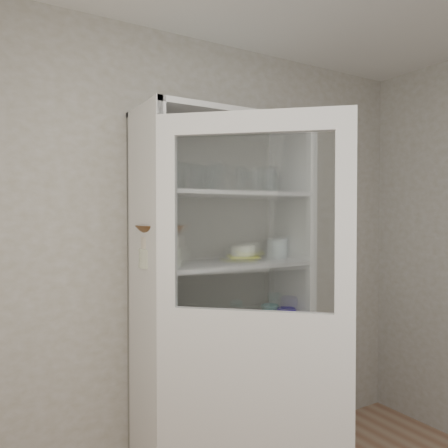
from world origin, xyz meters
TOP-DOWN VIEW (x-y plane):
  - wall_back at (0.00, 1.50)m, footprint 3.60×0.02m
  - pantry_cabinet at (0.20, 1.34)m, footprint 1.00×0.45m
  - cupboard_door at (0.03, 0.75)m, footprint 0.69×0.63m
  - tumbler_0 at (-0.16, 1.13)m, footprint 0.09×0.09m
  - tumbler_1 at (0.05, 1.15)m, footprint 0.08×0.08m
  - tumbler_2 at (0.10, 1.17)m, footprint 0.09×0.09m
  - tumbler_3 at (0.23, 1.15)m, footprint 0.06×0.06m
  - tumbler_4 at (0.41, 1.12)m, footprint 0.08×0.08m
  - tumbler_5 at (0.33, 1.12)m, footprint 0.07×0.07m
  - tumbler_6 at (0.43, 1.11)m, footprint 0.09×0.09m
  - tumbler_7 at (-0.15, 1.26)m, footprint 0.09×0.09m
  - tumbler_8 at (-0.20, 1.29)m, footprint 0.10×0.10m
  - tumbler_9 at (0.03, 1.28)m, footprint 0.09×0.09m
  - tumbler_10 at (0.05, 1.29)m, footprint 0.09×0.09m
  - tumbler_11 at (0.47, 1.27)m, footprint 0.08×0.08m
  - goblet_0 at (0.02, 1.35)m, footprint 0.08×0.08m
  - goblet_1 at (0.23, 1.35)m, footprint 0.09×0.09m
  - goblet_2 at (0.46, 1.38)m, footprint 0.07×0.07m
  - goblet_3 at (0.40, 1.40)m, footprint 0.08×0.08m
  - plate_stack_front at (-0.21, 1.24)m, footprint 0.22×0.22m
  - plate_stack_back at (-0.13, 1.37)m, footprint 0.19×0.19m
  - cream_bowl at (-0.21, 1.24)m, footprint 0.21×0.21m
  - terracotta_bowl at (-0.21, 1.24)m, footprint 0.25×0.25m
  - glass_platter at (0.34, 1.29)m, footprint 0.35×0.35m
  - yellow_trivet at (0.34, 1.29)m, footprint 0.23×0.23m
  - white_ramekin at (0.34, 1.29)m, footprint 0.15×0.15m
  - grey_bowl_stack at (0.60, 1.30)m, footprint 0.13×0.13m
  - mug_blue at (0.61, 1.22)m, footprint 0.16×0.16m
  - mug_teal at (0.57, 1.33)m, footprint 0.13×0.13m
  - mug_white at (0.32, 1.15)m, footprint 0.13×0.13m
  - teal_jar at (0.26, 1.32)m, footprint 0.08×0.08m
  - measuring_cups at (-0.13, 1.21)m, footprint 0.10×0.10m
  - white_canister at (-0.07, 1.30)m, footprint 0.14×0.14m
  - cream_dish at (-0.09, 1.25)m, footprint 0.31×0.31m
  - tin_box at (0.38, 1.24)m, footprint 0.21×0.16m

SIDE VIEW (x-z plane):
  - tin_box at x=0.38m, z-range 0.46..0.52m
  - cream_dish at x=-0.09m, z-range 0.46..0.54m
  - cupboard_door at x=0.03m, z-range -0.13..1.87m
  - measuring_cups at x=-0.13m, z-range 0.86..0.90m
  - mug_white at x=0.32m, z-range 0.86..0.95m
  - teal_jar at x=0.26m, z-range 0.86..0.96m
  - mug_blue at x=0.61m, z-range 0.86..0.96m
  - mug_teal at x=0.57m, z-range 0.86..0.96m
  - white_canister at x=-0.07m, z-range 0.86..0.99m
  - pantry_cabinet at x=0.20m, z-range -0.11..1.99m
  - glass_platter at x=0.34m, z-range 1.26..1.28m
  - yellow_trivet at x=0.34m, z-range 1.28..1.29m
  - plate_stack_back at x=-0.13m, z-range 1.26..1.32m
  - wall_back at x=0.00m, z-range 0.00..2.60m
  - plate_stack_front at x=-0.21m, z-range 1.26..1.36m
  - white_ramekin at x=0.34m, z-range 1.29..1.35m
  - grey_bowl_stack at x=0.60m, z-range 1.26..1.38m
  - cream_bowl at x=-0.21m, z-range 1.36..1.42m
  - terracotta_bowl at x=-0.21m, z-range 1.42..1.48m
  - tumbler_3 at x=0.23m, z-range 1.66..1.79m
  - tumbler_1 at x=0.05m, z-range 1.66..1.79m
  - tumbler_4 at x=0.41m, z-range 1.66..1.79m
  - tumbler_5 at x=0.33m, z-range 1.66..1.79m
  - tumbler_0 at x=-0.16m, z-range 1.66..1.80m
  - tumbler_11 at x=0.47m, z-range 1.66..1.80m
  - tumbler_6 at x=0.43m, z-range 1.66..1.80m
  - tumbler_7 at x=-0.15m, z-range 1.66..1.81m
  - tumbler_10 at x=0.05m, z-range 1.66..1.81m
  - tumbler_8 at x=-0.20m, z-range 1.66..1.81m
  - tumbler_9 at x=0.03m, z-range 1.66..1.81m
  - tumbler_2 at x=0.10m, z-range 1.66..1.82m
  - goblet_2 at x=0.46m, z-range 1.66..1.82m
  - goblet_0 at x=0.02m, z-range 1.66..1.84m
  - goblet_3 at x=0.40m, z-range 1.66..1.85m
  - goblet_1 at x=0.23m, z-range 1.66..1.85m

